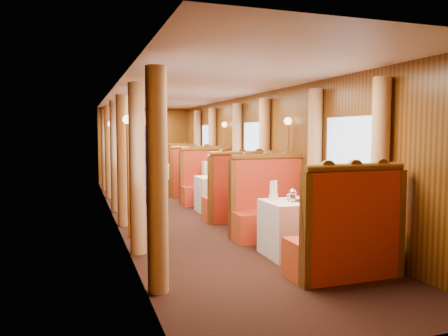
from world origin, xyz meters
name	(u,v)px	position (x,y,z in m)	size (l,w,h in m)	color
floor	(188,213)	(0.00, 0.00, 0.00)	(3.00, 12.00, 0.01)	black
ceiling	(187,92)	(0.00, 0.00, 2.50)	(3.00, 12.00, 0.01)	silver
wall_far	(145,145)	(0.00, 6.00, 1.25)	(3.00, 2.50, 0.01)	brown
wall_near	(377,189)	(0.00, -6.00, 1.25)	(3.00, 2.50, 0.01)	brown
wall_left	(113,155)	(-1.50, 0.00, 1.25)	(12.00, 2.50, 0.01)	brown
wall_right	(255,152)	(1.50, 0.00, 1.25)	(12.00, 2.50, 0.01)	brown
doorway_far	(145,153)	(0.00, 5.97, 1.00)	(0.80, 0.04, 2.00)	brown
table_near	(302,228)	(0.75, -3.50, 0.38)	(1.05, 0.72, 0.75)	white
banquette_near_fwd	(346,242)	(0.75, -4.51, 0.42)	(1.30, 0.55, 1.34)	#A61213
banquette_near_aft	(271,212)	(0.75, -2.49, 0.42)	(1.30, 0.55, 1.34)	#A61213
table_mid	(222,194)	(0.75, 0.00, 0.38)	(1.05, 0.72, 0.75)	white
banquette_mid_fwd	(239,198)	(0.75, -1.01, 0.42)	(1.30, 0.55, 1.34)	#A61213
banquette_mid_aft	(208,186)	(0.75, 1.01, 0.42)	(1.30, 0.55, 1.34)	#A61213
table_far	(184,178)	(0.75, 3.50, 0.38)	(1.05, 0.72, 0.75)	white
banquette_far_fwd	(193,180)	(0.75, 2.49, 0.42)	(1.30, 0.55, 1.34)	#A61213
banquette_far_aft	(176,173)	(0.75, 4.51, 0.42)	(1.30, 0.55, 1.34)	#A61213
tea_tray	(300,201)	(0.68, -3.56, 0.76)	(0.34, 0.26, 0.01)	silver
teapot_left	(293,197)	(0.56, -3.57, 0.82)	(0.16, 0.12, 0.13)	silver
teapot_right	(304,198)	(0.70, -3.61, 0.80)	(0.14, 0.10, 0.11)	silver
teapot_back	(292,196)	(0.64, -3.41, 0.81)	(0.14, 0.11, 0.12)	silver
fruit_plate	(326,200)	(1.03, -3.63, 0.77)	(0.22, 0.22, 0.05)	white
cup_inboard	(272,193)	(0.35, -3.35, 0.86)	(0.08, 0.08, 0.26)	white
cup_outboard	(275,192)	(0.44, -3.29, 0.86)	(0.08, 0.08, 0.26)	white
rose_vase_mid	(224,168)	(0.78, -0.04, 0.93)	(0.06, 0.06, 0.36)	silver
rose_vase_far	(185,159)	(0.79, 3.48, 0.93)	(0.06, 0.06, 0.36)	silver
window_left_near	(137,152)	(-1.49, -3.50, 1.45)	(1.20, 0.90, 0.01)	#91ADD3
curtain_left_near_a	(157,181)	(-1.38, -4.28, 1.18)	(0.22, 0.22, 2.35)	tan
curtain_left_near_b	(137,169)	(-1.38, -2.72, 1.18)	(0.22, 0.22, 2.35)	tan
window_right_near	(350,149)	(1.49, -3.50, 1.45)	(1.20, 0.90, 0.01)	#91ADD3
curtain_right_near_a	(380,173)	(1.38, -4.28, 1.18)	(0.22, 0.22, 2.35)	tan
curtain_right_near_b	(314,165)	(1.38, -2.72, 1.18)	(0.22, 0.22, 2.35)	tan
window_left_mid	(113,144)	(-1.49, 0.00, 1.45)	(1.20, 0.90, 0.01)	#91ADD3
curtain_left_mid_a	(123,161)	(-1.38, -0.78, 1.18)	(0.22, 0.22, 2.35)	tan
curtain_left_mid_b	(116,156)	(-1.38, 0.78, 1.18)	(0.22, 0.22, 2.35)	tan
window_right_mid	(254,143)	(1.49, 0.00, 1.45)	(1.20, 0.90, 0.01)	#91ADD3
curtain_right_mid_a	(264,158)	(1.38, -0.78, 1.18)	(0.22, 0.22, 2.35)	tan
curtain_right_mid_b	(237,154)	(1.38, 0.78, 1.18)	(0.22, 0.22, 2.35)	tan
window_left_far	(103,141)	(-1.49, 3.50, 1.45)	(1.20, 0.90, 0.01)	#91ADD3
curtain_left_far_a	(109,152)	(-1.38, 2.72, 1.18)	(0.22, 0.22, 2.35)	tan
curtain_left_far_b	(105,150)	(-1.38, 4.28, 1.18)	(0.22, 0.22, 2.35)	tan
window_right_far	(208,140)	(1.49, 3.50, 1.45)	(1.20, 0.90, 0.01)	#91ADD3
curtain_right_far_a	(213,151)	(1.38, 2.72, 1.18)	(0.22, 0.22, 2.35)	tan
curtain_right_far_b	(198,149)	(1.38, 4.28, 1.18)	(0.22, 0.22, 2.35)	tan
sconce_left_fore	(128,151)	(-1.40, -1.75, 1.38)	(0.14, 0.14, 1.95)	#BF8C3F
sconce_right_fore	(288,149)	(1.40, -1.75, 1.38)	(0.14, 0.14, 1.95)	#BF8C3F
sconce_left_aft	(111,145)	(-1.40, 1.75, 1.38)	(0.14, 0.14, 1.95)	#BF8C3F
sconce_right_aft	(225,144)	(1.40, 1.75, 1.38)	(0.14, 0.14, 1.95)	#BF8C3F
steward	(144,170)	(-0.85, 0.32, 0.91)	(0.67, 0.44, 1.83)	navy
passenger	(212,174)	(0.75, 0.75, 0.74)	(0.40, 0.44, 0.76)	beige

